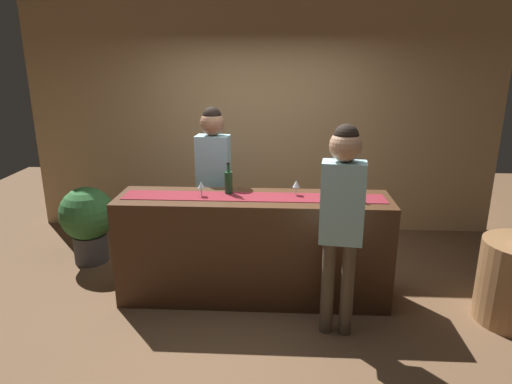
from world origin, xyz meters
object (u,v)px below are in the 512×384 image
(wine_bottle_green, at_px, (229,182))
(bartender, at_px, (214,171))
(wine_bottle_amber, at_px, (349,186))
(wine_glass_near_customer, at_px, (201,185))
(customer_sipping, at_px, (342,208))
(wine_glass_mid_counter, at_px, (296,184))
(potted_plant_tall, at_px, (88,219))

(wine_bottle_green, xyz_separation_m, bartender, (-0.21, 0.49, -0.02))
(wine_bottle_amber, relative_size, wine_glass_near_customer, 2.10)
(customer_sipping, bearing_deg, wine_bottle_amber, 84.60)
(wine_bottle_green, xyz_separation_m, wine_glass_near_customer, (-0.24, -0.10, -0.01))
(wine_glass_near_customer, distance_m, wine_glass_mid_counter, 0.87)
(wine_bottle_amber, height_order, wine_bottle_green, same)
(wine_bottle_amber, distance_m, wine_glass_near_customer, 1.35)
(wine_glass_near_customer, bearing_deg, wine_glass_mid_counter, 5.46)
(bartender, relative_size, potted_plant_tall, 2.02)
(customer_sipping, xyz_separation_m, potted_plant_tall, (-2.63, 1.24, -0.61))
(wine_bottle_amber, bearing_deg, wine_bottle_green, 175.90)
(wine_bottle_green, distance_m, bartender, 0.53)
(wine_bottle_green, height_order, wine_glass_mid_counter, wine_bottle_green)
(wine_bottle_amber, height_order, customer_sipping, customer_sipping)
(wine_glass_near_customer, bearing_deg, wine_bottle_amber, 0.86)
(wine_bottle_amber, bearing_deg, wine_glass_mid_counter, 172.42)
(wine_bottle_amber, xyz_separation_m, wine_glass_mid_counter, (-0.47, 0.06, -0.01))
(wine_glass_mid_counter, bearing_deg, wine_glass_near_customer, -174.54)
(wine_bottle_amber, relative_size, customer_sipping, 0.17)
(wine_bottle_amber, height_order, potted_plant_tall, wine_bottle_amber)
(wine_glass_near_customer, xyz_separation_m, customer_sipping, (1.21, -0.56, -0.01))
(wine_bottle_green, distance_m, wine_glass_mid_counter, 0.63)
(potted_plant_tall, bearing_deg, wine_glass_near_customer, -25.76)
(wine_bottle_green, xyz_separation_m, potted_plant_tall, (-1.66, 0.58, -0.62))
(wine_bottle_amber, relative_size, wine_glass_mid_counter, 2.10)
(wine_bottle_amber, height_order, wine_glass_mid_counter, wine_bottle_amber)
(bartender, xyz_separation_m, customer_sipping, (1.18, -1.14, 0.01))
(customer_sipping, bearing_deg, wine_glass_near_customer, 162.89)
(wine_bottle_amber, distance_m, customer_sipping, 0.59)
(wine_glass_mid_counter, height_order, customer_sipping, customer_sipping)
(customer_sipping, bearing_deg, wine_glass_mid_counter, 125.61)
(wine_glass_mid_counter, xyz_separation_m, customer_sipping, (0.34, -0.64, -0.01))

